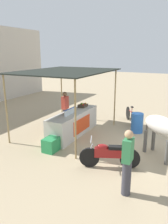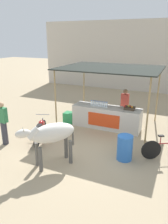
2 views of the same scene
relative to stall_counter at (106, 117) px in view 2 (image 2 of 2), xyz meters
name	(u,v)px [view 2 (image 2 of 2)]	position (x,y,z in m)	size (l,w,h in m)	color
ground_plane	(86,149)	(0.00, -2.20, -0.48)	(60.00, 60.00, 0.00)	tan
building_wall_far	(143,57)	(0.00, 7.88, 2.05)	(16.00, 0.50, 5.05)	beige
stall_counter	(106,117)	(0.00, 0.00, 0.00)	(3.00, 0.82, 0.96)	beige
stall_awning	(110,70)	(0.00, 0.30, 2.05)	(4.20, 3.20, 2.64)	black
water_bottle_row	(99,104)	(-0.35, -0.05, 0.59)	(0.79, 0.07, 0.25)	silver
fruit_crate	(129,108)	(0.98, 0.05, 0.55)	(0.44, 0.32, 0.18)	#3F3326
vendor_behind_counter	(125,106)	(0.60, 0.75, 0.37)	(0.34, 0.22, 1.65)	#383842
cooler_box	(70,117)	(-1.75, -0.10, -0.24)	(0.60, 0.44, 0.48)	#268C4C
water_barrel	(125,148)	(1.43, -2.32, -0.06)	(0.51, 0.51, 0.84)	blue
cow	(51,135)	(-0.57, -3.58, 0.55)	(1.41, 1.66, 1.44)	silver
motorcycle_parked	(40,130)	(-1.93, -2.28, -0.05)	(0.85, 1.70, 0.90)	black
bicycle_leaning	(166,149)	(2.65, -1.71, -0.13)	(1.47, 0.84, 0.85)	black
passerby_on_street	(3,123)	(-2.95, -3.10, 0.37)	(0.34, 0.22, 1.65)	#383842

